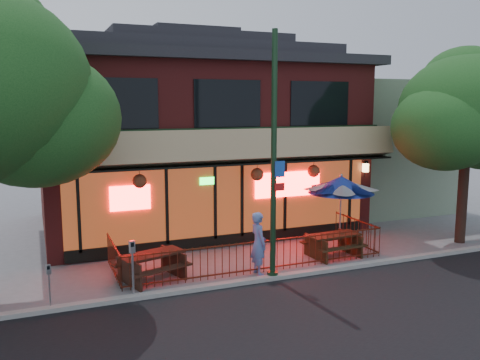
# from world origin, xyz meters

# --- Properties ---
(ground) EXTENTS (80.00, 80.00, 0.00)m
(ground) POSITION_xyz_m (0.00, 0.00, 0.00)
(ground) COLOR gray
(ground) RESTS_ON ground
(curb) EXTENTS (80.00, 0.25, 0.12)m
(curb) POSITION_xyz_m (0.00, -0.50, 0.06)
(curb) COLOR #999993
(curb) RESTS_ON ground
(restaurant_building) EXTENTS (12.96, 9.49, 8.05)m
(restaurant_building) POSITION_xyz_m (0.00, 7.11, 4.13)
(restaurant_building) COLOR maroon
(restaurant_building) RESTS_ON ground
(neighbor_building) EXTENTS (6.00, 7.00, 6.00)m
(neighbor_building) POSITION_xyz_m (9.00, 7.70, 3.00)
(neighbor_building) COLOR gray
(neighbor_building) RESTS_ON ground
(patio_fence) EXTENTS (8.44, 2.62, 1.00)m
(patio_fence) POSITION_xyz_m (0.00, 0.50, 0.63)
(patio_fence) COLOR #4E1D10
(patio_fence) RESTS_ON ground
(street_light) EXTENTS (0.43, 0.32, 7.00)m
(street_light) POSITION_xyz_m (0.00, -0.40, 3.15)
(street_light) COLOR black
(street_light) RESTS_ON ground
(street_tree_right) EXTENTS (4.80, 4.80, 7.02)m
(street_tree_right) POSITION_xyz_m (8.04, 0.59, 4.96)
(street_tree_right) COLOR black
(street_tree_right) RESTS_ON ground
(picnic_table_left) EXTENTS (2.19, 1.90, 0.79)m
(picnic_table_left) POSITION_xyz_m (-3.25, 0.79, 0.52)
(picnic_table_left) COLOR #371D14
(picnic_table_left) RESTS_ON ground
(picnic_table_right) EXTENTS (1.85, 1.46, 0.76)m
(picnic_table_right) POSITION_xyz_m (2.78, 0.76, 0.50)
(picnic_table_right) COLOR #332211
(picnic_table_right) RESTS_ON ground
(patio_umbrella) EXTENTS (2.28, 2.28, 2.61)m
(patio_umbrella) POSITION_xyz_m (3.60, 1.64, 2.22)
(patio_umbrella) COLOR gray
(patio_umbrella) RESTS_ON ground
(pedestrian) EXTENTS (0.47, 0.70, 1.88)m
(pedestrian) POSITION_xyz_m (-0.23, 0.10, 0.94)
(pedestrian) COLOR #5C76B9
(pedestrian) RESTS_ON ground
(parking_meter_near) EXTENTS (0.16, 0.14, 1.54)m
(parking_meter_near) POSITION_xyz_m (-4.00, -0.40, 1.04)
(parking_meter_near) COLOR gray
(parking_meter_near) RESTS_ON ground
(parking_meter_far) EXTENTS (0.12, 0.11, 1.16)m
(parking_meter_far) POSITION_xyz_m (-6.02, -0.40, 0.78)
(parking_meter_far) COLOR gray
(parking_meter_far) RESTS_ON ground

